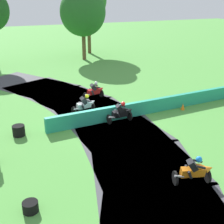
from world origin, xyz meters
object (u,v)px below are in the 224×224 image
at_px(tire_stack_near, 30,207).
at_px(tire_stack_mid_a, 19,131).
at_px(motorcycle_lead_orange, 195,170).
at_px(motorcycle_fourth_red, 95,91).
at_px(motorcycle_chase_black, 121,112).
at_px(traffic_cone, 183,107).
at_px(motorcycle_trailing_white, 85,104).

bearing_deg(tire_stack_near, tire_stack_mid_a, 86.89).
height_order(motorcycle_lead_orange, motorcycle_fourth_red, same).
distance_m(motorcycle_chase_black, tire_stack_near, 8.82).
bearing_deg(motorcycle_fourth_red, traffic_cone, -42.69).
xyz_separation_m(motorcycle_chase_black, motorcycle_trailing_white, (-1.56, 2.27, -0.01)).
bearing_deg(motorcycle_chase_black, tire_stack_mid_a, 175.14).
xyz_separation_m(motorcycle_chase_black, tire_stack_near, (-6.35, -6.11, -0.45)).
bearing_deg(traffic_cone, motorcycle_fourth_red, 137.31).
bearing_deg(motorcycle_fourth_red, motorcycle_lead_orange, -89.12).
xyz_separation_m(motorcycle_fourth_red, tire_stack_mid_a, (-5.96, -4.23, -0.35)).
xyz_separation_m(motorcycle_lead_orange, motorcycle_trailing_white, (-1.72, 9.26, -0.01)).
relative_size(motorcycle_trailing_white, tire_stack_near, 2.96).
xyz_separation_m(tire_stack_near, traffic_cone, (11.09, 6.46, 0.02)).
height_order(motorcycle_chase_black, tire_stack_near, motorcycle_chase_black).
relative_size(motorcycle_fourth_red, traffic_cone, 3.87).
xyz_separation_m(motorcycle_lead_orange, motorcycle_fourth_red, (-0.18, 11.73, -0.00)).
height_order(motorcycle_fourth_red, traffic_cone, motorcycle_fourth_red).
relative_size(motorcycle_lead_orange, traffic_cone, 3.86).
xyz_separation_m(tire_stack_near, tire_stack_mid_a, (0.36, 6.62, 0.10)).
height_order(tire_stack_near, traffic_cone, traffic_cone).
xyz_separation_m(motorcycle_trailing_white, traffic_cone, (6.30, -1.92, -0.42)).
bearing_deg(tire_stack_near, traffic_cone, 30.24).
bearing_deg(motorcycle_fourth_red, motorcycle_trailing_white, -121.94).
xyz_separation_m(motorcycle_lead_orange, tire_stack_near, (-6.50, 0.87, -0.45)).
height_order(motorcycle_trailing_white, motorcycle_fourth_red, motorcycle_fourth_red).
xyz_separation_m(motorcycle_chase_black, traffic_cone, (4.74, 0.35, -0.43)).
xyz_separation_m(motorcycle_fourth_red, tire_stack_near, (-6.32, -10.85, -0.45)).
distance_m(motorcycle_chase_black, motorcycle_fourth_red, 4.74).
xyz_separation_m(motorcycle_trailing_white, tire_stack_near, (-4.78, -8.38, -0.44)).
bearing_deg(tire_stack_mid_a, motorcycle_lead_orange, -50.67).
distance_m(motorcycle_trailing_white, tire_stack_near, 9.66).
xyz_separation_m(motorcycle_lead_orange, tire_stack_mid_a, (-6.14, 7.50, -0.35)).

